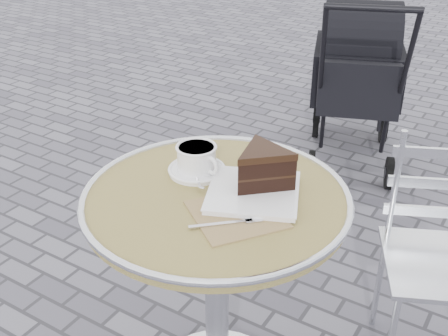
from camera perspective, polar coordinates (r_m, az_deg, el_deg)
The scene contains 5 objects.
cafe_table at distance 1.58m, azimuth -0.77°, elevation -7.90°, with size 0.72×0.72×0.74m.
cappuccino_set at distance 1.58m, azimuth -2.76°, elevation 0.71°, with size 0.17×0.17×0.08m.
cake_plate_set at distance 1.47m, azimuth 3.72°, elevation -0.54°, with size 0.31×0.40×0.13m.
bistro_chair at distance 1.91m, azimuth 21.28°, elevation -5.72°, with size 0.47×0.47×0.79m.
baby_stroller at distance 3.18m, azimuth 13.31°, elevation 8.48°, with size 0.73×1.04×0.99m.
Camera 1 is at (0.68, -1.06, 1.51)m, focal length 45.00 mm.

